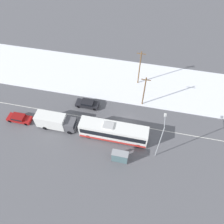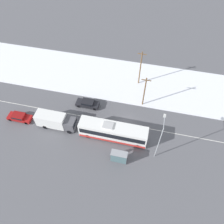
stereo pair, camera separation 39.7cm
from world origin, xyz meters
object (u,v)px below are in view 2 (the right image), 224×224
bus_shelter (119,157)px  parked_car_near_truck (19,117)px  city_bus (113,132)px  sedan_car (88,103)px  box_truck (55,120)px  utility_pole_roadside (144,92)px  pedestrian_at_stop (119,152)px  streetlamp (160,137)px  utility_pole_snowlot (140,68)px

bus_shelter → parked_car_near_truck: bearing=167.8°
city_bus → sedan_car: 9.06m
box_truck → utility_pole_roadside: size_ratio=1.01×
city_bus → box_truck: 10.95m
sedan_car → utility_pole_roadside: size_ratio=0.63×
sedan_car → pedestrian_at_stop: size_ratio=2.91×
streetlamp → utility_pole_roadside: size_ratio=1.16×
bus_shelter → utility_pole_snowlot: size_ratio=0.33×
sedan_car → bus_shelter: bearing=129.1°
parked_car_near_truck → streetlamp: bearing=-3.3°
box_truck → pedestrian_at_stop: (12.63, -3.29, -0.76)m
city_bus → pedestrian_at_stop: bearing=-62.8°
city_bus → utility_pole_snowlot: (2.41, 14.85, 2.62)m
parked_car_near_truck → utility_pole_snowlot: size_ratio=0.55×
parked_car_near_truck → utility_pole_roadside: 24.50m
sedan_car → pedestrian_at_stop: (8.32, -9.35, 0.18)m
box_truck → pedestrian_at_stop: bearing=-14.6°
streetlamp → utility_pole_snowlot: streetlamp is taller
pedestrian_at_stop → utility_pole_roadside: (2.45, 12.18, 2.87)m
sedan_car → bus_shelter: 13.67m
parked_car_near_truck → bus_shelter: 20.90m
city_bus → parked_car_near_truck: (-18.44, -0.08, -1.01)m
city_bus → parked_car_near_truck: bearing=-179.7°
box_truck → sedan_car: 7.50m
city_bus → pedestrian_at_stop: 3.75m
pedestrian_at_stop → streetlamp: 7.68m
parked_car_near_truck → sedan_car: bearing=27.6°
city_bus → pedestrian_at_stop: size_ratio=7.68×
sedan_car → parked_car_near_truck: 13.32m
box_truck → sedan_car: size_ratio=1.60×
box_truck → pedestrian_at_stop: size_ratio=4.67×
parked_car_near_truck → pedestrian_at_stop: size_ratio=2.94×
pedestrian_at_stop → utility_pole_snowlot: size_ratio=0.19×
utility_pole_snowlot → bus_shelter: bearing=-91.3°
city_bus → bus_shelter: city_bus is taller
bus_shelter → streetlamp: size_ratio=0.32×
city_bus → box_truck: size_ratio=1.64×
parked_car_near_truck → city_bus: bearing=0.3°
city_bus → sedan_car: (-6.64, 6.09, -0.97)m
city_bus → parked_car_near_truck: size_ratio=2.61×
sedan_car → utility_pole_roadside: (10.76, 2.83, 3.05)m
pedestrian_at_stop → utility_pole_snowlot: utility_pole_snowlot is taller
city_bus → streetlamp: size_ratio=1.42×
pedestrian_at_stop → city_bus: bearing=117.2°
sedan_car → streetlamp: bearing=152.0°
bus_shelter → streetlamp: (5.83, 2.89, 3.63)m
city_bus → box_truck: bearing=179.9°
utility_pole_roadside → sedan_car: bearing=-165.3°
bus_shelter → sedan_car: bearing=129.1°
box_truck → parked_car_near_truck: 7.56m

